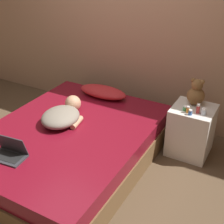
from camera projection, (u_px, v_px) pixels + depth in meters
The scene contains 13 objects.
ground_plane at pixel (71, 161), 3.42m from camera, with size 12.00×12.00×0.00m, color brown.
wall_back at pixel (128, 17), 3.81m from camera, with size 8.00×0.06×2.60m.
bed at pixel (69, 146), 3.33m from camera, with size 1.59×2.10×0.41m.
nightstand at pixel (191, 130), 3.44m from camera, with size 0.44×0.44×0.56m.
pillow at pixel (103, 92), 3.88m from camera, with size 0.63×0.28×0.13m.
person_lying at pixel (63, 115), 3.34m from camera, with size 0.47×0.66×0.18m.
laptop at pixel (9, 152), 2.80m from camera, with size 0.34×0.23×0.20m.
teddy_bear at pixel (196, 93), 3.33m from camera, with size 0.19×0.19×0.29m.
bottle_orange at pixel (188, 110), 3.20m from camera, with size 0.03×0.03×0.07m.
bottle_blue at pixel (190, 112), 3.17m from camera, with size 0.04×0.04×0.06m.
bottle_clear at pixel (204, 111), 3.17m from camera, with size 0.05×0.05×0.07m.
bottle_red at pixel (198, 109), 3.19m from camera, with size 0.04×0.04×0.10m.
bottle_green at pixel (185, 108), 3.25m from camera, with size 0.05×0.05×0.06m.
Camera 1 is at (1.73, -2.17, 2.12)m, focal length 50.00 mm.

